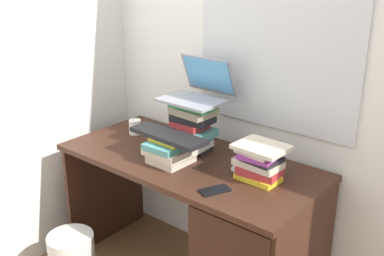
{
  "coord_description": "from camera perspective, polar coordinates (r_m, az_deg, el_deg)",
  "views": [
    {
      "loc": [
        1.43,
        -1.7,
        1.74
      ],
      "look_at": [
        0.03,
        -0.01,
        0.92
      ],
      "focal_mm": 44.25,
      "sensor_mm": 36.0,
      "label": 1
    }
  ],
  "objects": [
    {
      "name": "laptop",
      "position": [
        2.48,
        0.79,
        4.64
      ],
      "size": [
        0.32,
        0.3,
        0.22
      ],
      "color": "gray",
      "rests_on": "book_stack_tall"
    },
    {
      "name": "desk",
      "position": [
        2.4,
        5.8,
        -13.4
      ],
      "size": [
        1.38,
        0.64,
        0.74
      ],
      "color": "#381E14",
      "rests_on": "ground"
    },
    {
      "name": "book_stack_tall",
      "position": [
        2.5,
        -0.02,
        0.24
      ],
      "size": [
        0.25,
        0.2,
        0.27
      ],
      "color": "black",
      "rests_on": "desk"
    },
    {
      "name": "wall_back",
      "position": [
        2.55,
        5.0,
        10.51
      ],
      "size": [
        6.0,
        0.06,
        2.6
      ],
      "color": "white",
      "rests_on": "ground"
    },
    {
      "name": "wall_left",
      "position": [
        2.88,
        -13.74,
        11.17
      ],
      "size": [
        0.05,
        6.0,
        2.6
      ],
      "primitive_type": "cube",
      "color": "silver",
      "rests_on": "ground"
    },
    {
      "name": "book_stack_side",
      "position": [
        2.21,
        8.15,
        -4.0
      ],
      "size": [
        0.24,
        0.2,
        0.17
      ],
      "color": "yellow",
      "rests_on": "desk"
    },
    {
      "name": "book_stack_keyboard_riser",
      "position": [
        2.38,
        -2.76,
        -2.74
      ],
      "size": [
        0.23,
        0.21,
        0.13
      ],
      "color": "beige",
      "rests_on": "desk"
    },
    {
      "name": "keyboard",
      "position": [
        2.35,
        -2.89,
        -0.91
      ],
      "size": [
        0.43,
        0.16,
        0.02
      ],
      "primitive_type": "cube",
      "rotation": [
        0.0,
        0.0,
        -0.05
      ],
      "color": "black",
      "rests_on": "book_stack_keyboard_riser"
    },
    {
      "name": "computer_mouse",
      "position": [
        2.31,
        5.66,
        -4.77
      ],
      "size": [
        0.06,
        0.1,
        0.04
      ],
      "primitive_type": "ellipsoid",
      "color": "#A5A8AD",
      "rests_on": "desk"
    },
    {
      "name": "mug",
      "position": [
        2.77,
        -6.82,
        0.12
      ],
      "size": [
        0.11,
        0.07,
        0.09
      ],
      "color": "white",
      "rests_on": "desk"
    },
    {
      "name": "cell_phone",
      "position": [
        2.12,
        2.76,
        -7.51
      ],
      "size": [
        0.12,
        0.15,
        0.01
      ],
      "primitive_type": "cube",
      "rotation": [
        0.0,
        0.0,
        -0.43
      ],
      "color": "black",
      "rests_on": "desk"
    }
  ]
}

